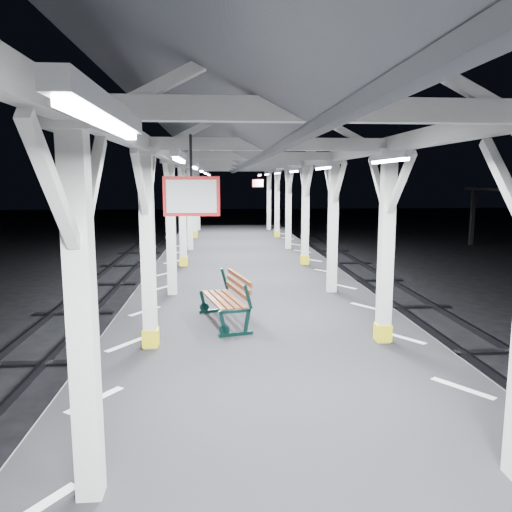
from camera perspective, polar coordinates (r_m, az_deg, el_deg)
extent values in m
plane|color=black|center=(7.33, 3.11, -22.64)|extent=(120.00, 120.00, 0.00)
cube|color=black|center=(7.08, 3.15, -19.18)|extent=(6.00, 50.00, 1.00)
cube|color=silver|center=(7.00, -17.92, -15.37)|extent=(1.00, 48.00, 0.01)
cube|color=silver|center=(7.56, 22.51, -13.78)|extent=(1.00, 48.00, 0.01)
cube|color=silver|center=(4.53, -19.23, -7.28)|extent=(0.22, 0.22, 3.20)
cube|color=silver|center=(4.39, -20.34, 14.07)|extent=(0.40, 0.40, 0.12)
cube|color=silver|center=(4.90, -18.25, 7.58)|extent=(0.10, 0.99, 0.99)
cube|color=silver|center=(3.84, -22.19, 7.18)|extent=(0.10, 0.99, 0.99)
cube|color=silver|center=(8.38, -12.24, 0.20)|extent=(0.22, 0.22, 3.20)
cube|color=silver|center=(8.30, -12.61, 11.61)|extent=(0.40, 0.40, 0.12)
cube|color=yellow|center=(8.70, -11.94, -9.10)|extent=(0.26, 0.26, 0.30)
cube|color=silver|center=(8.83, -11.99, 8.13)|extent=(0.10, 0.99, 0.99)
cube|color=silver|center=(7.74, -13.08, 8.04)|extent=(0.10, 0.99, 0.99)
cube|color=silver|center=(12.32, -9.69, 2.94)|extent=(0.22, 0.22, 3.20)
cube|color=silver|center=(12.27, -9.89, 10.67)|extent=(0.40, 0.40, 0.12)
cube|color=silver|center=(12.81, -9.59, 8.31)|extent=(0.10, 0.99, 0.99)
cube|color=silver|center=(11.71, -10.09, 8.27)|extent=(0.10, 0.99, 0.99)
cube|color=silver|center=(16.29, -8.38, 4.34)|extent=(0.22, 0.22, 3.20)
cube|color=silver|center=(16.25, -8.51, 10.19)|extent=(0.40, 0.40, 0.12)
cube|color=yellow|center=(16.46, -8.27, -0.59)|extent=(0.26, 0.26, 0.30)
cube|color=silver|center=(16.80, -8.34, 8.40)|extent=(0.10, 0.99, 0.99)
cube|color=silver|center=(15.70, -8.62, 8.38)|extent=(0.10, 0.99, 0.99)
cube|color=silver|center=(20.28, -7.58, 5.20)|extent=(0.22, 0.22, 3.20)
cube|color=silver|center=(20.24, -7.68, 9.89)|extent=(0.40, 0.40, 0.12)
cube|color=silver|center=(20.79, -7.56, 8.46)|extent=(0.10, 0.99, 0.99)
cube|color=silver|center=(19.69, -7.74, 8.44)|extent=(0.10, 0.99, 0.99)
cube|color=silver|center=(24.26, -7.04, 5.77)|extent=(0.22, 0.22, 3.20)
cube|color=silver|center=(24.24, -7.12, 9.69)|extent=(0.40, 0.40, 0.12)
cube|color=yellow|center=(24.38, -6.98, 2.44)|extent=(0.26, 0.26, 0.30)
cube|color=silver|center=(24.78, -7.03, 8.49)|extent=(0.10, 0.99, 0.99)
cube|color=silver|center=(23.68, -7.16, 8.48)|extent=(0.10, 0.99, 0.99)
cube|color=silver|center=(28.26, -6.66, 6.18)|extent=(0.22, 0.22, 3.20)
cube|color=silver|center=(28.23, -6.72, 9.55)|extent=(0.40, 0.40, 0.12)
cube|color=silver|center=(28.78, -6.65, 8.52)|extent=(0.10, 0.99, 0.99)
cube|color=silver|center=(27.68, -6.75, 8.51)|extent=(0.10, 0.99, 0.99)
cube|color=silver|center=(5.53, 26.72, 7.17)|extent=(0.10, 0.99, 0.99)
cube|color=silver|center=(8.76, 14.63, 0.48)|extent=(0.22, 0.22, 3.20)
cube|color=silver|center=(8.69, 15.06, 11.38)|extent=(0.40, 0.40, 0.12)
cube|color=yellow|center=(9.07, 14.29, -8.43)|extent=(0.26, 0.26, 0.30)
cube|color=silver|center=(9.20, 13.80, 8.08)|extent=(0.10, 0.99, 0.99)
cube|color=silver|center=(8.16, 16.19, 7.94)|extent=(0.10, 0.99, 0.99)
cube|color=silver|center=(12.59, 8.77, 3.08)|extent=(0.22, 0.22, 3.20)
cube|color=silver|center=(12.54, 8.95, 10.65)|extent=(0.40, 0.40, 0.12)
cube|color=silver|center=(13.07, 8.35, 8.34)|extent=(0.10, 0.99, 0.99)
cube|color=silver|center=(11.99, 9.50, 8.29)|extent=(0.10, 0.99, 0.99)
cube|color=silver|center=(16.49, 5.66, 4.45)|extent=(0.22, 0.22, 3.20)
cube|color=silver|center=(16.46, 5.74, 10.22)|extent=(0.40, 0.40, 0.12)
cube|color=yellow|center=(16.66, 5.58, -0.43)|extent=(0.26, 0.26, 0.30)
cube|color=silver|center=(16.99, 5.40, 8.46)|extent=(0.10, 0.99, 0.99)
cube|color=silver|center=(15.91, 6.06, 8.43)|extent=(0.10, 0.99, 0.99)
cube|color=silver|center=(20.44, 3.73, 5.28)|extent=(0.22, 0.22, 3.20)
cube|color=silver|center=(20.41, 3.78, 9.94)|extent=(0.40, 0.40, 0.12)
cube|color=silver|center=(20.95, 3.55, 8.51)|extent=(0.10, 0.99, 0.99)
cube|color=silver|center=(19.86, 3.99, 8.50)|extent=(0.10, 0.99, 0.99)
cube|color=silver|center=(24.40, 2.43, 5.84)|extent=(0.22, 0.22, 3.20)
cube|color=silver|center=(24.37, 2.45, 9.74)|extent=(0.40, 0.40, 0.12)
cube|color=yellow|center=(24.51, 2.41, 2.53)|extent=(0.26, 0.26, 0.30)
cube|color=silver|center=(24.92, 2.30, 8.55)|extent=(0.10, 0.99, 0.99)
cube|color=silver|center=(23.82, 2.60, 8.54)|extent=(0.10, 0.99, 0.99)
cube|color=silver|center=(28.37, 1.49, 6.25)|extent=(0.22, 0.22, 3.20)
cube|color=silver|center=(28.35, 1.50, 9.60)|extent=(0.40, 0.40, 0.12)
cube|color=silver|center=(28.89, 1.39, 8.57)|extent=(0.10, 0.99, 0.99)
cube|color=silver|center=(27.80, 1.61, 8.57)|extent=(0.10, 0.99, 0.99)
cube|color=silver|center=(6.34, -15.31, 13.56)|extent=(0.18, 48.00, 0.24)
cube|color=silver|center=(6.84, 20.74, 12.93)|extent=(0.18, 48.00, 0.24)
cube|color=silver|center=(4.32, 7.13, 16.22)|extent=(4.20, 0.14, 0.20)
cube|color=silver|center=(8.27, 1.55, 12.65)|extent=(4.20, 0.14, 0.20)
cube|color=silver|center=(12.25, -0.37, 11.37)|extent=(4.20, 0.14, 0.20)
cube|color=silver|center=(16.24, -1.34, 10.71)|extent=(4.20, 0.14, 0.20)
cube|color=silver|center=(20.23, -1.93, 10.31)|extent=(4.20, 0.14, 0.20)
cube|color=silver|center=(24.23, -2.32, 10.04)|extent=(4.20, 0.14, 0.20)
cube|color=silver|center=(28.22, -2.60, 9.84)|extent=(4.20, 0.14, 0.20)
cube|color=silver|center=(6.44, 3.53, 22.08)|extent=(0.16, 48.00, 0.20)
cube|color=#4E5055|center=(6.32, -8.93, 18.72)|extent=(2.80, 49.00, 1.45)
cube|color=#4E5055|center=(6.65, 15.24, 18.02)|extent=(2.80, 49.00, 1.45)
cube|color=silver|center=(2.27, -16.82, 15.70)|extent=(0.10, 1.35, 0.08)
cube|color=white|center=(2.27, -16.76, 14.45)|extent=(0.05, 1.25, 0.05)
cube|color=silver|center=(6.23, -8.75, 11.28)|extent=(0.10, 1.35, 0.08)
cube|color=white|center=(6.23, -8.74, 10.82)|extent=(0.05, 1.25, 0.05)
cube|color=silver|center=(10.22, -7.00, 10.26)|extent=(0.10, 1.35, 0.08)
cube|color=white|center=(10.22, -6.99, 9.98)|extent=(0.05, 1.25, 0.05)
cube|color=silver|center=(14.22, -6.24, 9.82)|extent=(0.10, 1.35, 0.08)
cube|color=white|center=(14.22, -6.23, 9.61)|extent=(0.05, 1.25, 0.05)
cube|color=silver|center=(18.21, -5.81, 9.56)|extent=(0.10, 1.35, 0.08)
cube|color=white|center=(18.21, -5.81, 9.41)|extent=(0.05, 1.25, 0.05)
cube|color=silver|center=(22.21, -5.54, 9.40)|extent=(0.10, 1.35, 0.08)
cube|color=white|center=(22.21, -5.53, 9.27)|extent=(0.05, 1.25, 0.05)
cube|color=silver|center=(26.21, -5.35, 9.29)|extent=(0.10, 1.35, 0.08)
cube|color=white|center=(26.21, -5.35, 9.18)|extent=(0.05, 1.25, 0.05)
cube|color=silver|center=(6.57, 14.95, 10.95)|extent=(0.10, 1.35, 0.08)
cube|color=white|center=(6.56, 14.93, 10.51)|extent=(0.05, 1.25, 0.05)
cube|color=silver|center=(10.43, 7.66, 10.22)|extent=(0.10, 1.35, 0.08)
cube|color=white|center=(10.43, 7.65, 9.94)|extent=(0.05, 1.25, 0.05)
cube|color=silver|center=(14.37, 4.34, 9.83)|extent=(0.10, 1.35, 0.08)
cube|color=white|center=(14.37, 4.34, 9.63)|extent=(0.05, 1.25, 0.05)
cube|color=silver|center=(18.33, 2.46, 9.59)|extent=(0.10, 1.35, 0.08)
cube|color=white|center=(18.33, 2.46, 9.44)|extent=(0.05, 1.25, 0.05)
cube|color=silver|center=(22.31, 1.25, 9.44)|extent=(0.10, 1.35, 0.08)
cube|color=white|center=(22.31, 1.25, 9.31)|extent=(0.05, 1.25, 0.05)
cube|color=silver|center=(26.29, 0.40, 9.33)|extent=(0.10, 1.35, 0.08)
cube|color=white|center=(26.29, 0.40, 9.22)|extent=(0.05, 1.25, 0.05)
cylinder|color=black|center=(4.47, -7.46, 11.33)|extent=(0.02, 0.02, 0.36)
cube|color=red|center=(4.47, -7.37, 6.78)|extent=(0.50, 0.03, 0.35)
cube|color=white|center=(4.47, -7.37, 6.78)|extent=(0.44, 0.04, 0.29)
cylinder|color=black|center=(22.38, 0.21, 9.23)|extent=(0.02, 0.02, 0.36)
cube|color=red|center=(22.38, 0.21, 8.32)|extent=(0.50, 0.03, 0.35)
cube|color=white|center=(22.38, 0.21, 8.32)|extent=(0.44, 0.05, 0.29)
cube|color=black|center=(31.94, 23.49, 4.10)|extent=(0.20, 0.20, 3.30)
sphere|color=silver|center=(31.87, 23.66, 6.91)|extent=(0.20, 0.20, 0.20)
cube|color=black|center=(9.19, -2.34, -8.91)|extent=(0.64, 0.21, 0.06)
cube|color=black|center=(9.07, -3.80, -7.75)|extent=(0.17, 0.09, 0.49)
cube|color=black|center=(9.18, -1.05, -7.52)|extent=(0.16, 0.09, 0.50)
cube|color=black|center=(9.07, -0.93, -4.65)|extent=(0.18, 0.09, 0.47)
cube|color=black|center=(10.78, -4.81, -6.27)|extent=(0.64, 0.21, 0.06)
cube|color=black|center=(10.68, -6.06, -5.25)|extent=(0.17, 0.09, 0.49)
cube|color=black|center=(10.77, -3.71, -5.09)|extent=(0.16, 0.09, 0.50)
cube|color=black|center=(10.68, -3.62, -2.63)|extent=(0.18, 0.09, 0.47)
cube|color=brown|center=(9.81, -4.92, -5.06)|extent=(0.48, 1.60, 0.04)
cube|color=brown|center=(9.84, -4.13, -5.01)|extent=(0.48, 1.60, 0.04)
cube|color=brown|center=(9.88, -3.34, -4.95)|extent=(0.48, 1.60, 0.04)
cube|color=brown|center=(9.91, -2.56, -4.90)|extent=(0.48, 1.60, 0.04)
cube|color=brown|center=(9.90, -2.15, -4.03)|extent=(0.44, 1.59, 0.10)
cube|color=brown|center=(9.87, -2.03, -3.23)|extent=(0.44, 1.59, 0.10)
cube|color=brown|center=(9.85, -1.92, -2.43)|extent=(0.44, 1.59, 0.10)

